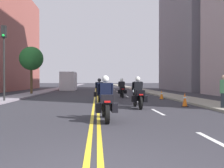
{
  "coord_description": "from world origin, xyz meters",
  "views": [
    {
      "loc": [
        0.06,
        -3.85,
        1.43
      ],
      "look_at": [
        1.22,
        15.97,
        1.2
      ],
      "focal_mm": 41.74,
      "sensor_mm": 36.0,
      "label": 1
    }
  ],
  "objects_px": {
    "traffic_cone_1": "(185,99)",
    "street_tree_0": "(31,59)",
    "motorcycle_3": "(122,90)",
    "traffic_light_near": "(4,50)",
    "traffic_cone_0": "(162,95)",
    "pedestrian_0": "(224,92)",
    "parked_truck": "(69,82)",
    "motorcycle_1": "(138,95)",
    "motorcycle_0": "(106,103)",
    "motorcycle_2": "(99,92)"
  },
  "relations": [
    {
      "from": "motorcycle_1",
      "to": "parked_truck",
      "type": "distance_m",
      "value": 28.81
    },
    {
      "from": "motorcycle_1",
      "to": "traffic_cone_1",
      "type": "bearing_deg",
      "value": 12.6
    },
    {
      "from": "motorcycle_1",
      "to": "traffic_cone_1",
      "type": "xyz_separation_m",
      "value": [
        2.74,
        0.71,
        -0.29
      ]
    },
    {
      "from": "street_tree_0",
      "to": "parked_truck",
      "type": "height_order",
      "value": "street_tree_0"
    },
    {
      "from": "motorcycle_2",
      "to": "pedestrian_0",
      "type": "xyz_separation_m",
      "value": [
        6.03,
        -6.07,
        0.24
      ]
    },
    {
      "from": "traffic_cone_0",
      "to": "motorcycle_0",
      "type": "bearing_deg",
      "value": -113.89
    },
    {
      "from": "traffic_cone_0",
      "to": "traffic_cone_1",
      "type": "xyz_separation_m",
      "value": [
        -0.15,
        -5.81,
        0.05
      ]
    },
    {
      "from": "traffic_cone_0",
      "to": "pedestrian_0",
      "type": "height_order",
      "value": "pedestrian_0"
    },
    {
      "from": "motorcycle_2",
      "to": "pedestrian_0",
      "type": "bearing_deg",
      "value": -44.23
    },
    {
      "from": "motorcycle_0",
      "to": "traffic_cone_0",
      "type": "relative_size",
      "value": 3.23
    },
    {
      "from": "parked_truck",
      "to": "street_tree_0",
      "type": "bearing_deg",
      "value": -99.62
    },
    {
      "from": "motorcycle_0",
      "to": "motorcycle_1",
      "type": "height_order",
      "value": "motorcycle_1"
    },
    {
      "from": "traffic_cone_0",
      "to": "motorcycle_3",
      "type": "bearing_deg",
      "value": 138.88
    },
    {
      "from": "parked_truck",
      "to": "traffic_cone_1",
      "type": "bearing_deg",
      "value": -71.23
    },
    {
      "from": "motorcycle_1",
      "to": "traffic_cone_1",
      "type": "height_order",
      "value": "motorcycle_1"
    },
    {
      "from": "motorcycle_1",
      "to": "pedestrian_0",
      "type": "xyz_separation_m",
      "value": [
        4.04,
        -1.18,
        0.21
      ]
    },
    {
      "from": "traffic_light_near",
      "to": "street_tree_0",
      "type": "bearing_deg",
      "value": 93.51
    },
    {
      "from": "motorcycle_0",
      "to": "parked_truck",
      "type": "relative_size",
      "value": 0.35
    },
    {
      "from": "motorcycle_1",
      "to": "motorcycle_3",
      "type": "height_order",
      "value": "same"
    },
    {
      "from": "motorcycle_1",
      "to": "motorcycle_2",
      "type": "bearing_deg",
      "value": 110.23
    },
    {
      "from": "motorcycle_1",
      "to": "traffic_cone_0",
      "type": "bearing_deg",
      "value": 64.16
    },
    {
      "from": "traffic_light_near",
      "to": "street_tree_0",
      "type": "xyz_separation_m",
      "value": [
        -0.59,
        9.68,
        0.24
      ]
    },
    {
      "from": "motorcycle_3",
      "to": "traffic_cone_1",
      "type": "bearing_deg",
      "value": -72.79
    },
    {
      "from": "traffic_cone_1",
      "to": "traffic_light_near",
      "type": "distance_m",
      "value": 12.05
    },
    {
      "from": "motorcycle_3",
      "to": "traffic_light_near",
      "type": "height_order",
      "value": "traffic_light_near"
    },
    {
      "from": "motorcycle_1",
      "to": "traffic_cone_0",
      "type": "height_order",
      "value": "motorcycle_1"
    },
    {
      "from": "traffic_cone_1",
      "to": "street_tree_0",
      "type": "height_order",
      "value": "street_tree_0"
    },
    {
      "from": "motorcycle_1",
      "to": "motorcycle_2",
      "type": "distance_m",
      "value": 5.28
    },
    {
      "from": "motorcycle_2",
      "to": "pedestrian_0",
      "type": "height_order",
      "value": "pedestrian_0"
    },
    {
      "from": "motorcycle_3",
      "to": "street_tree_0",
      "type": "height_order",
      "value": "street_tree_0"
    },
    {
      "from": "motorcycle_3",
      "to": "motorcycle_1",
      "type": "bearing_deg",
      "value": -91.03
    },
    {
      "from": "motorcycle_2",
      "to": "street_tree_0",
      "type": "relative_size",
      "value": 0.46
    },
    {
      "from": "pedestrian_0",
      "to": "street_tree_0",
      "type": "relative_size",
      "value": 0.35
    },
    {
      "from": "pedestrian_0",
      "to": "parked_truck",
      "type": "bearing_deg",
      "value": 142.19
    },
    {
      "from": "pedestrian_0",
      "to": "parked_truck",
      "type": "xyz_separation_m",
      "value": [
        -10.59,
        29.23,
        0.38
      ]
    },
    {
      "from": "motorcycle_0",
      "to": "street_tree_0",
      "type": "height_order",
      "value": "street_tree_0"
    },
    {
      "from": "traffic_cone_0",
      "to": "pedestrian_0",
      "type": "relative_size",
      "value": 0.41
    },
    {
      "from": "motorcycle_0",
      "to": "pedestrian_0",
      "type": "height_order",
      "value": "pedestrian_0"
    },
    {
      "from": "motorcycle_1",
      "to": "street_tree_0",
      "type": "relative_size",
      "value": 0.44
    },
    {
      "from": "motorcycle_1",
      "to": "parked_truck",
      "type": "bearing_deg",
      "value": 101.27
    },
    {
      "from": "motorcycle_1",
      "to": "motorcycle_3",
      "type": "xyz_separation_m",
      "value": [
        0.01,
        9.04,
        -0.0
      ]
    },
    {
      "from": "traffic_light_near",
      "to": "traffic_cone_0",
      "type": "bearing_deg",
      "value": 11.41
    },
    {
      "from": "street_tree_0",
      "to": "traffic_light_near",
      "type": "bearing_deg",
      "value": -86.49
    },
    {
      "from": "motorcycle_0",
      "to": "parked_truck",
      "type": "bearing_deg",
      "value": 96.08
    },
    {
      "from": "traffic_cone_1",
      "to": "pedestrian_0",
      "type": "xyz_separation_m",
      "value": [
        1.3,
        -1.89,
        0.49
      ]
    },
    {
      "from": "traffic_cone_0",
      "to": "street_tree_0",
      "type": "xyz_separation_m",
      "value": [
        -11.84,
        7.41,
        3.39
      ]
    },
    {
      "from": "traffic_cone_1",
      "to": "street_tree_0",
      "type": "bearing_deg",
      "value": 131.48
    },
    {
      "from": "motorcycle_1",
      "to": "motorcycle_3",
      "type": "distance_m",
      "value": 9.04
    },
    {
      "from": "traffic_light_near",
      "to": "pedestrian_0",
      "type": "distance_m",
      "value": 13.78
    },
    {
      "from": "motorcycle_1",
      "to": "motorcycle_2",
      "type": "xyz_separation_m",
      "value": [
        -1.99,
        4.89,
        -0.03
      ]
    }
  ]
}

